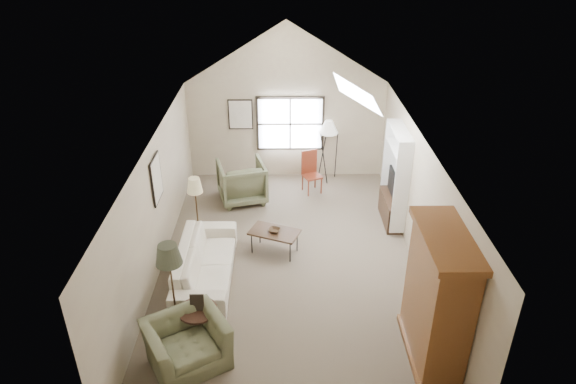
{
  "coord_description": "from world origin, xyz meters",
  "views": [
    {
      "loc": [
        -0.11,
        -8.3,
        6.08
      ],
      "look_at": [
        0.0,
        0.4,
        1.4
      ],
      "focal_mm": 32.0,
      "sensor_mm": 36.0,
      "label": 1
    }
  ],
  "objects_px": {
    "armchair_near": "(187,343)",
    "sofa": "(206,263)",
    "armoire": "(437,298)",
    "armchair_far": "(242,182)",
    "coffee_table": "(275,242)",
    "side_table": "(199,324)",
    "side_chair": "(312,173)"
  },
  "relations": [
    {
      "from": "side_table",
      "to": "coffee_table",
      "type": "bearing_deg",
      "value": 64.32
    },
    {
      "from": "armoire",
      "to": "side_chair",
      "type": "bearing_deg",
      "value": 105.99
    },
    {
      "from": "armchair_near",
      "to": "side_chair",
      "type": "relative_size",
      "value": 1.09
    },
    {
      "from": "armoire",
      "to": "coffee_table",
      "type": "bearing_deg",
      "value": 131.18
    },
    {
      "from": "armchair_near",
      "to": "side_chair",
      "type": "height_order",
      "value": "side_chair"
    },
    {
      "from": "armchair_near",
      "to": "side_table",
      "type": "height_order",
      "value": "armchair_near"
    },
    {
      "from": "coffee_table",
      "to": "sofa",
      "type": "bearing_deg",
      "value": -146.21
    },
    {
      "from": "sofa",
      "to": "armchair_far",
      "type": "xyz_separation_m",
      "value": [
        0.48,
        3.08,
        0.13
      ]
    },
    {
      "from": "armoire",
      "to": "side_table",
      "type": "bearing_deg",
      "value": 174.54
    },
    {
      "from": "sofa",
      "to": "side_table",
      "type": "distance_m",
      "value": 1.6
    },
    {
      "from": "sofa",
      "to": "armchair_near",
      "type": "height_order",
      "value": "armchair_near"
    },
    {
      "from": "armoire",
      "to": "armchair_far",
      "type": "distance_m",
      "value": 6.02
    },
    {
      "from": "armoire",
      "to": "sofa",
      "type": "xyz_separation_m",
      "value": [
        -3.74,
        1.95,
        -0.73
      ]
    },
    {
      "from": "armchair_near",
      "to": "armchair_far",
      "type": "relative_size",
      "value": 1.06
    },
    {
      "from": "armoire",
      "to": "side_chair",
      "type": "xyz_separation_m",
      "value": [
        -1.55,
        5.42,
        -0.57
      ]
    },
    {
      "from": "coffee_table",
      "to": "side_chair",
      "type": "distance_m",
      "value": 2.78
    },
    {
      "from": "coffee_table",
      "to": "armoire",
      "type": "bearing_deg",
      "value": -48.82
    },
    {
      "from": "armchair_far",
      "to": "side_table",
      "type": "relative_size",
      "value": 1.73
    },
    {
      "from": "armoire",
      "to": "side_chair",
      "type": "height_order",
      "value": "armoire"
    },
    {
      "from": "armchair_near",
      "to": "sofa",
      "type": "bearing_deg",
      "value": 58.94
    },
    {
      "from": "armchair_far",
      "to": "armchair_near",
      "type": "bearing_deg",
      "value": 69.29
    },
    {
      "from": "armchair_near",
      "to": "armoire",
      "type": "bearing_deg",
      "value": -28.67
    },
    {
      "from": "armchair_far",
      "to": "side_table",
      "type": "xyz_separation_m",
      "value": [
        -0.38,
        -4.68,
        -0.18
      ]
    },
    {
      "from": "armchair_near",
      "to": "coffee_table",
      "type": "relative_size",
      "value": 1.18
    },
    {
      "from": "sofa",
      "to": "coffee_table",
      "type": "height_order",
      "value": "sofa"
    },
    {
      "from": "side_table",
      "to": "side_chair",
      "type": "height_order",
      "value": "side_chair"
    },
    {
      "from": "sofa",
      "to": "armoire",
      "type": "bearing_deg",
      "value": -117.61
    },
    {
      "from": "armchair_far",
      "to": "coffee_table",
      "type": "bearing_deg",
      "value": 94.7
    },
    {
      "from": "sofa",
      "to": "armchair_near",
      "type": "xyz_separation_m",
      "value": [
        -0.02,
        -2.07,
        0.01
      ]
    },
    {
      "from": "armoire",
      "to": "coffee_table",
      "type": "relative_size",
      "value": 2.26
    },
    {
      "from": "side_chair",
      "to": "side_table",
      "type": "bearing_deg",
      "value": -134.51
    },
    {
      "from": "side_chair",
      "to": "armoire",
      "type": "bearing_deg",
      "value": -96.18
    }
  ]
}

